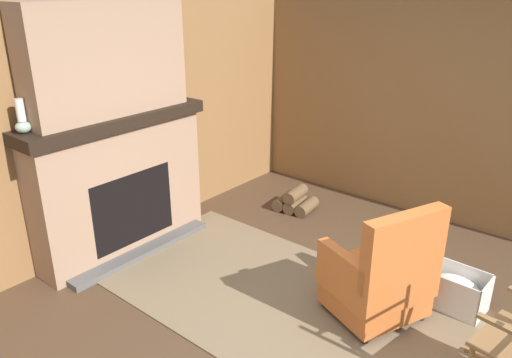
% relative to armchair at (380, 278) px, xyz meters
% --- Properties ---
extents(ground_plane, '(14.00, 14.00, 0.00)m').
position_rel_armchair_xyz_m(ground_plane, '(-0.03, -0.57, -0.36)').
color(ground_plane, '#4C3523').
extents(wood_panel_wall_left, '(0.06, 5.81, 2.36)m').
position_rel_armchair_xyz_m(wood_panel_wall_left, '(-2.66, -0.57, 0.82)').
color(wood_panel_wall_left, olive).
rests_on(wood_panel_wall_left, ground).
extents(wood_panel_wall_back, '(5.81, 0.09, 2.36)m').
position_rel_armchair_xyz_m(wood_panel_wall_back, '(0.01, 2.07, 0.83)').
color(wood_panel_wall_back, olive).
rests_on(wood_panel_wall_back, ground).
extents(fireplace_hearth, '(0.57, 1.82, 1.36)m').
position_rel_armchair_xyz_m(fireplace_hearth, '(-2.44, -0.57, 0.31)').
color(fireplace_hearth, '#9E7A60').
rests_on(fireplace_hearth, ground).
extents(chimney_breast, '(0.32, 1.51, 0.98)m').
position_rel_armchair_xyz_m(chimney_breast, '(-2.45, -0.57, 1.49)').
color(chimney_breast, '#9E7A60').
rests_on(chimney_breast, fireplace_hearth).
extents(area_rug, '(3.65, 1.69, 0.01)m').
position_rel_armchair_xyz_m(area_rug, '(-0.53, -0.30, -0.35)').
color(area_rug, '#7A664C').
rests_on(area_rug, ground).
extents(armchair, '(0.84, 0.89, 0.99)m').
position_rel_armchair_xyz_m(armchair, '(0.00, 0.00, 0.00)').
color(armchair, '#C6662D').
rests_on(armchair, ground).
extents(firewood_stack, '(0.48, 0.41, 0.27)m').
position_rel_armchair_xyz_m(firewood_stack, '(-1.65, 1.20, -0.26)').
color(firewood_stack, brown).
rests_on(firewood_stack, ground).
extents(laundry_basket, '(0.49, 0.33, 0.33)m').
position_rel_armchair_xyz_m(laundry_basket, '(0.42, 0.52, -0.20)').
color(laundry_basket, white).
rests_on(laundry_basket, ground).
extents(oil_lamp_vase, '(0.12, 0.12, 0.27)m').
position_rel_armchair_xyz_m(oil_lamp_vase, '(-2.49, -1.37, 1.09)').
color(oil_lamp_vase, '#99B29E').
rests_on(oil_lamp_vase, fireplace_hearth).
extents(storage_case, '(0.15, 0.20, 0.14)m').
position_rel_armchair_xyz_m(storage_case, '(-2.49, 0.13, 1.07)').
color(storage_case, brown).
rests_on(storage_case, fireplace_hearth).
extents(decorative_plate_on_mantel, '(0.06, 0.23, 0.23)m').
position_rel_armchair_xyz_m(decorative_plate_on_mantel, '(-2.51, -0.55, 1.11)').
color(decorative_plate_on_mantel, red).
rests_on(decorative_plate_on_mantel, fireplace_hearth).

